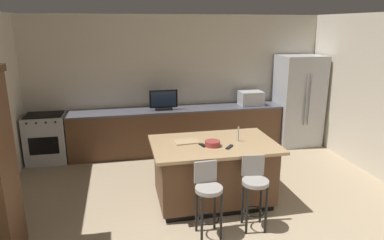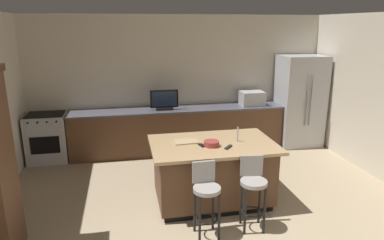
{
  "view_description": "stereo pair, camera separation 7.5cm",
  "coord_description": "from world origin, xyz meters",
  "px_view_note": "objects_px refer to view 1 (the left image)",
  "views": [
    {
      "loc": [
        -1.23,
        -2.19,
        2.57
      ],
      "look_at": [
        -0.05,
        3.29,
        1.01
      ],
      "focal_mm": 32.25,
      "sensor_mm": 36.0,
      "label": 1
    },
    {
      "loc": [
        -1.16,
        -2.2,
        2.57
      ],
      "look_at": [
        -0.05,
        3.29,
        1.01
      ],
      "focal_mm": 32.25,
      "sensor_mm": 36.0,
      "label": 2
    }
  ],
  "objects_px": {
    "kitchen_island": "(213,172)",
    "range_oven": "(47,138)",
    "bar_stool_right": "(254,187)",
    "tv_remote": "(229,147)",
    "cutting_board": "(187,142)",
    "cell_phone": "(203,145)",
    "refrigerator": "(298,101)",
    "fruit_bowl": "(213,143)",
    "tv_monitor": "(164,101)",
    "microwave": "(251,98)",
    "bar_stool_left": "(208,194)"
  },
  "relations": [
    {
      "from": "kitchen_island",
      "to": "bar_stool_right",
      "type": "height_order",
      "value": "bar_stool_right"
    },
    {
      "from": "range_oven",
      "to": "tv_remote",
      "type": "height_order",
      "value": "tv_remote"
    },
    {
      "from": "fruit_bowl",
      "to": "refrigerator",
      "type": "bearing_deg",
      "value": 41.62
    },
    {
      "from": "kitchen_island",
      "to": "microwave",
      "type": "bearing_deg",
      "value": 57.04
    },
    {
      "from": "refrigerator",
      "to": "bar_stool_right",
      "type": "height_order",
      "value": "refrigerator"
    },
    {
      "from": "range_oven",
      "to": "bar_stool_right",
      "type": "xyz_separation_m",
      "value": [
        3.02,
        -2.96,
        0.11
      ]
    },
    {
      "from": "kitchen_island",
      "to": "bar_stool_right",
      "type": "relative_size",
      "value": 1.87
    },
    {
      "from": "cutting_board",
      "to": "range_oven",
      "type": "bearing_deg",
      "value": 138.16
    },
    {
      "from": "refrigerator",
      "to": "range_oven",
      "type": "bearing_deg",
      "value": 179.36
    },
    {
      "from": "bar_stool_right",
      "to": "cell_phone",
      "type": "distance_m",
      "value": 0.92
    },
    {
      "from": "tv_monitor",
      "to": "cutting_board",
      "type": "bearing_deg",
      "value": -88.24
    },
    {
      "from": "range_oven",
      "to": "cutting_board",
      "type": "distance_m",
      "value": 3.15
    },
    {
      "from": "kitchen_island",
      "to": "tv_monitor",
      "type": "bearing_deg",
      "value": 101.54
    },
    {
      "from": "range_oven",
      "to": "tv_remote",
      "type": "xyz_separation_m",
      "value": [
        2.85,
        -2.43,
        0.47
      ]
    },
    {
      "from": "bar_stool_right",
      "to": "tv_remote",
      "type": "xyz_separation_m",
      "value": [
        -0.17,
        0.53,
        0.36
      ]
    },
    {
      "from": "range_oven",
      "to": "fruit_bowl",
      "type": "bearing_deg",
      "value": -41.22
    },
    {
      "from": "tv_monitor",
      "to": "cutting_board",
      "type": "xyz_separation_m",
      "value": [
        0.06,
        -2.03,
        -0.17
      ]
    },
    {
      "from": "kitchen_island",
      "to": "bar_stool_right",
      "type": "xyz_separation_m",
      "value": [
        0.33,
        -0.76,
        0.1
      ]
    },
    {
      "from": "cell_phone",
      "to": "tv_remote",
      "type": "xyz_separation_m",
      "value": [
        0.34,
        -0.15,
        0.01
      ]
    },
    {
      "from": "range_oven",
      "to": "cell_phone",
      "type": "xyz_separation_m",
      "value": [
        2.52,
        -2.27,
        0.46
      ]
    },
    {
      "from": "range_oven",
      "to": "cutting_board",
      "type": "relative_size",
      "value": 2.68
    },
    {
      "from": "tv_monitor",
      "to": "fruit_bowl",
      "type": "height_order",
      "value": "tv_monitor"
    },
    {
      "from": "tv_remote",
      "to": "bar_stool_left",
      "type": "bearing_deg",
      "value": -86.8
    },
    {
      "from": "bar_stool_left",
      "to": "fruit_bowl",
      "type": "height_order",
      "value": "fruit_bowl"
    },
    {
      "from": "range_oven",
      "to": "fruit_bowl",
      "type": "height_order",
      "value": "fruit_bowl"
    },
    {
      "from": "microwave",
      "to": "cutting_board",
      "type": "xyz_separation_m",
      "value": [
        -1.8,
        -2.08,
        -0.13
      ]
    },
    {
      "from": "bar_stool_left",
      "to": "bar_stool_right",
      "type": "bearing_deg",
      "value": 0.32
    },
    {
      "from": "refrigerator",
      "to": "tv_monitor",
      "type": "xyz_separation_m",
      "value": [
        -2.93,
        0.01,
        0.13
      ]
    },
    {
      "from": "tv_monitor",
      "to": "cell_phone",
      "type": "height_order",
      "value": "tv_monitor"
    },
    {
      "from": "kitchen_island",
      "to": "bar_stool_left",
      "type": "height_order",
      "value": "bar_stool_left"
    },
    {
      "from": "cell_phone",
      "to": "cutting_board",
      "type": "distance_m",
      "value": 0.28
    },
    {
      "from": "tv_monitor",
      "to": "bar_stool_right",
      "type": "distance_m",
      "value": 3.06
    },
    {
      "from": "kitchen_island",
      "to": "tv_monitor",
      "type": "height_order",
      "value": "tv_monitor"
    },
    {
      "from": "bar_stool_right",
      "to": "cell_phone",
      "type": "xyz_separation_m",
      "value": [
        -0.51,
        0.69,
        0.36
      ]
    },
    {
      "from": "kitchen_island",
      "to": "refrigerator",
      "type": "bearing_deg",
      "value": 40.68
    },
    {
      "from": "microwave",
      "to": "cell_phone",
      "type": "relative_size",
      "value": 3.2
    },
    {
      "from": "kitchen_island",
      "to": "refrigerator",
      "type": "xyz_separation_m",
      "value": [
        2.49,
        2.14,
        0.5
      ]
    },
    {
      "from": "kitchen_island",
      "to": "microwave",
      "type": "relative_size",
      "value": 3.72
    },
    {
      "from": "microwave",
      "to": "fruit_bowl",
      "type": "relative_size",
      "value": 2.24
    },
    {
      "from": "fruit_bowl",
      "to": "cutting_board",
      "type": "xyz_separation_m",
      "value": [
        -0.32,
        0.24,
        -0.03
      ]
    },
    {
      "from": "range_oven",
      "to": "bar_stool_right",
      "type": "height_order",
      "value": "bar_stool_right"
    },
    {
      "from": "cell_phone",
      "to": "fruit_bowl",
      "type": "bearing_deg",
      "value": -33.45
    },
    {
      "from": "range_oven",
      "to": "bar_stool_left",
      "type": "relative_size",
      "value": 0.99
    },
    {
      "from": "kitchen_island",
      "to": "range_oven",
      "type": "xyz_separation_m",
      "value": [
        -2.7,
        2.2,
        -0.01
      ]
    },
    {
      "from": "cell_phone",
      "to": "microwave",
      "type": "bearing_deg",
      "value": 39.93
    },
    {
      "from": "cutting_board",
      "to": "bar_stool_right",
      "type": "bearing_deg",
      "value": -51.43
    },
    {
      "from": "bar_stool_right",
      "to": "tv_remote",
      "type": "distance_m",
      "value": 0.67
    },
    {
      "from": "refrigerator",
      "to": "bar_stool_right",
      "type": "xyz_separation_m",
      "value": [
        -2.16,
        -2.9,
        -0.4
      ]
    },
    {
      "from": "kitchen_island",
      "to": "range_oven",
      "type": "relative_size",
      "value": 1.91
    },
    {
      "from": "range_oven",
      "to": "tv_remote",
      "type": "bearing_deg",
      "value": -40.37
    }
  ]
}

